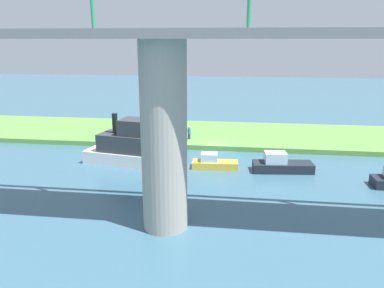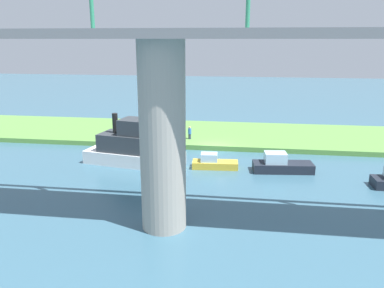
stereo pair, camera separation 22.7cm
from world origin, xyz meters
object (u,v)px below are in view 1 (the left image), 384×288
object	(u,v)px
mooring_post	(169,136)
bridge_pylon	(164,139)
motorboat_red	(137,146)
skiff_small	(214,163)
person_on_bank	(189,133)
marker_buoy	(155,216)
motorboat_white	(281,165)

from	to	relation	value
mooring_post	bridge_pylon	bearing A→B (deg)	100.59
motorboat_red	skiff_small	bearing A→B (deg)	179.30
bridge_pylon	skiff_small	xyz separation A→B (m)	(-1.96, -11.27, -4.98)
person_on_bank	marker_buoy	size ratio (longest dim) A/B	2.78
mooring_post	motorboat_red	world-z (taller)	motorboat_red
person_on_bank	marker_buoy	xyz separation A→B (m)	(-0.51, 18.37, -0.95)
person_on_bank	motorboat_white	xyz separation A→B (m)	(-9.02, 7.94, -0.61)
bridge_pylon	motorboat_white	distance (m)	14.40
motorboat_white	marker_buoy	world-z (taller)	motorboat_white
motorboat_red	mooring_post	bearing A→B (deg)	-101.71
skiff_small	marker_buoy	world-z (taller)	skiff_small
skiff_small	marker_buoy	xyz separation A→B (m)	(2.77, 10.54, -0.22)
mooring_post	motorboat_white	bearing A→B (deg)	146.96
bridge_pylon	person_on_bank	world-z (taller)	bridge_pylon
bridge_pylon	motorboat_red	world-z (taller)	bridge_pylon
person_on_bank	skiff_small	world-z (taller)	person_on_bank
motorboat_white	skiff_small	bearing A→B (deg)	-1.08
bridge_pylon	motorboat_white	size ratio (longest dim) A/B	2.11
bridge_pylon	skiff_small	world-z (taller)	bridge_pylon
bridge_pylon	person_on_bank	size ratio (longest dim) A/B	7.84
person_on_bank	motorboat_red	world-z (taller)	motorboat_red
bridge_pylon	marker_buoy	world-z (taller)	bridge_pylon
bridge_pylon	mooring_post	xyz separation A→B (m)	(3.44, -18.41, -4.51)
skiff_small	marker_buoy	bearing A→B (deg)	75.25
motorboat_red	motorboat_white	distance (m)	12.64
mooring_post	motorboat_white	xyz separation A→B (m)	(-11.14, 7.24, -0.34)
marker_buoy	motorboat_red	bearing A→B (deg)	-68.95
motorboat_white	skiff_small	distance (m)	5.73
mooring_post	skiff_small	world-z (taller)	mooring_post
bridge_pylon	motorboat_white	xyz separation A→B (m)	(-7.69, -11.16, -4.85)
mooring_post	motorboat_red	xyz separation A→B (m)	(1.46, 7.05, 0.74)
skiff_small	bridge_pylon	bearing A→B (deg)	80.12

